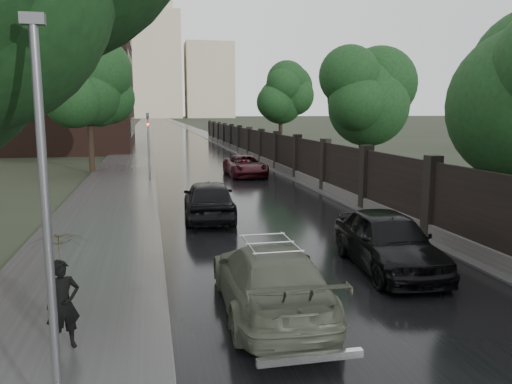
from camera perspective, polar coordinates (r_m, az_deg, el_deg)
name	(u,v)px	position (r m, az deg, el deg)	size (l,w,h in m)	color
road	(160,122)	(194.40, -10.90, 7.87)	(8.00, 420.00, 0.02)	black
sidewalk_left	(144,122)	(194.36, -12.69, 7.83)	(4.00, 420.00, 0.16)	#2D2D2D
verge_right	(175,122)	(194.60, -9.27, 7.93)	(3.00, 420.00, 0.08)	#2D2D2D
fence_right	(270,153)	(37.51, 1.64, 4.52)	(0.45, 75.72, 2.70)	#383533
tree_left_far	(88,93)	(34.53, -18.62, 10.67)	(4.25, 4.25, 7.39)	black
tree_right_b	(364,95)	(28.82, 12.22, 10.73)	(4.08, 4.08, 7.01)	black
tree_right_c	(281,101)	(45.85, 2.84, 10.29)	(4.08, 4.08, 7.01)	black
lamp_post	(48,239)	(6.09, -22.70, -5.01)	(0.25, 0.12, 5.11)	#59595E
traffic_light	(148,141)	(29.35, -12.20, 5.72)	(0.16, 0.32, 4.00)	#59595E
brick_building	(8,52)	(58.26, -26.49, 14.11)	(24.00, 18.00, 20.00)	black
stalinist_tower	(154,51)	(306.26, -11.61, 15.48)	(92.00, 30.00, 159.00)	tan
volga_sedan	(270,279)	(10.33, 1.59, -9.90)	(1.99, 4.89, 1.42)	#4B5040
hatchback_left	(209,200)	(18.92, -5.40, -0.88)	(1.86, 4.61, 1.57)	black
car_right_near	(388,241)	(13.41, 14.85, -5.40)	(1.83, 4.56, 1.55)	black
car_right_far	(245,166)	(31.61, -1.23, 3.01)	(2.22, 4.81, 1.34)	black
pedestrian_umbrella	(60,257)	(8.81, -21.51, -6.89)	(1.18, 1.19, 2.38)	black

